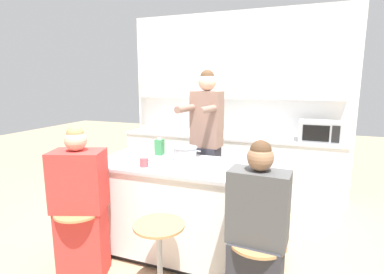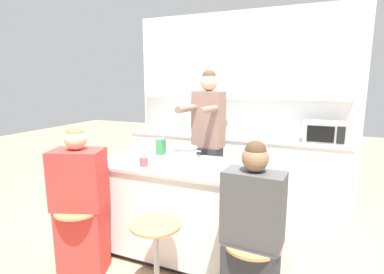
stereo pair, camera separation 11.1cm
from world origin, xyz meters
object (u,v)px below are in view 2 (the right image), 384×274
object	(u,v)px
person_cooking	(208,151)
fruit_bowl	(201,168)
bar_stool_leftmost	(80,238)
microwave	(324,132)
cooking_pot	(185,154)
banana_bunch	(102,161)
potted_plant	(221,124)
person_seated_near	(252,245)
kitchen_island	(189,210)
juice_carton	(161,147)
person_wrapped_blanket	(80,206)
coffee_cup_near	(144,162)
bar_stool_center	(156,255)

from	to	relation	value
person_cooking	fruit_bowl	distance (m)	0.81
bar_stool_leftmost	microwave	world-z (taller)	microwave
cooking_pot	banana_bunch	world-z (taller)	cooking_pot
bar_stool_leftmost	potted_plant	bearing A→B (deg)	76.27
person_seated_near	cooking_pot	size ratio (longest dim) A/B	4.14
kitchen_island	fruit_bowl	xyz separation A→B (m)	(0.20, -0.19, 0.49)
banana_bunch	juice_carton	distance (m)	0.64
cooking_pot	juice_carton	xyz separation A→B (m)	(-0.35, 0.14, 0.01)
kitchen_island	cooking_pot	world-z (taller)	cooking_pot
kitchen_island	juice_carton	world-z (taller)	juice_carton
potted_plant	person_wrapped_blanket	bearing A→B (deg)	-104.22
coffee_cup_near	microwave	bearing A→B (deg)	49.01
bar_stool_leftmost	bar_stool_center	distance (m)	0.75
person_wrapped_blanket	banana_bunch	size ratio (longest dim) A/B	9.48
fruit_bowl	juice_carton	xyz separation A→B (m)	(-0.63, 0.43, 0.05)
kitchen_island	microwave	bearing A→B (deg)	52.90
bar_stool_center	person_cooking	bearing A→B (deg)	90.90
person_cooking	person_wrapped_blanket	world-z (taller)	person_cooking
person_seated_near	microwave	distance (m)	2.29
kitchen_island	person_cooking	xyz separation A→B (m)	(-0.02, 0.59, 0.46)
cooking_pot	person_cooking	bearing A→B (deg)	83.04
bar_stool_center	microwave	distance (m)	2.60
bar_stool_leftmost	potted_plant	xyz separation A→B (m)	(0.56, 2.27, 0.73)
bar_stool_center	person_seated_near	bearing A→B (deg)	1.13
banana_bunch	bar_stool_leftmost	bearing A→B (deg)	-85.41
bar_stool_leftmost	juice_carton	world-z (taller)	juice_carton
person_seated_near	juice_carton	size ratio (longest dim) A/B	7.28
person_seated_near	juice_carton	world-z (taller)	person_seated_near
bar_stool_center	banana_bunch	bearing A→B (deg)	155.70
bar_stool_center	person_seated_near	size ratio (longest dim) A/B	0.47
cooking_pot	juice_carton	size ratio (longest dim) A/B	1.76
kitchen_island	person_seated_near	size ratio (longest dim) A/B	1.40
person_wrapped_blanket	coffee_cup_near	distance (m)	0.66
bar_stool_leftmost	person_wrapped_blanket	distance (m)	0.28
person_cooking	coffee_cup_near	distance (m)	0.87
kitchen_island	person_wrapped_blanket	distance (m)	1.00
coffee_cup_near	cooking_pot	bearing A→B (deg)	48.03
juice_carton	microwave	world-z (taller)	microwave
bar_stool_leftmost	potted_plant	distance (m)	2.45
kitchen_island	banana_bunch	size ratio (longest dim) A/B	13.14
coffee_cup_near	juice_carton	world-z (taller)	juice_carton
person_wrapped_blanket	bar_stool_center	bearing A→B (deg)	-20.70
bar_stool_center	banana_bunch	world-z (taller)	banana_bunch
person_seated_near	microwave	world-z (taller)	person_seated_near
person_cooking	person_wrapped_blanket	bearing A→B (deg)	-115.39
person_cooking	fruit_bowl	xyz separation A→B (m)	(0.22, -0.78, 0.03)
coffee_cup_near	bar_stool_leftmost	bearing A→B (deg)	-130.14
person_wrapped_blanket	coffee_cup_near	world-z (taller)	person_wrapped_blanket
fruit_bowl	banana_bunch	size ratio (longest dim) A/B	1.46
bar_stool_leftmost	person_cooking	distance (m)	1.56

